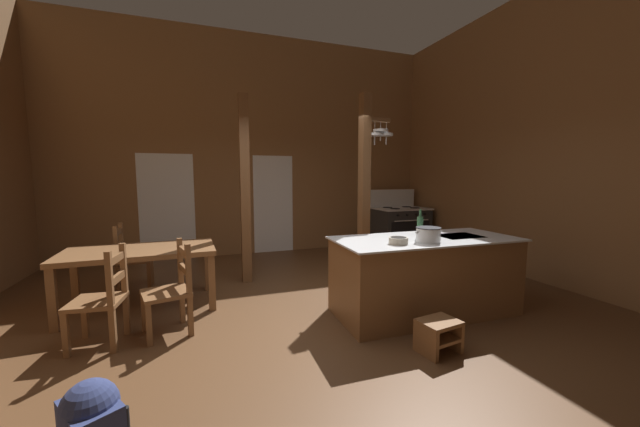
{
  "coord_description": "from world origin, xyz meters",
  "views": [
    {
      "loc": [
        -1.12,
        -3.47,
        1.62
      ],
      "look_at": [
        0.33,
        0.58,
        1.15
      ],
      "focal_mm": 19.06,
      "sensor_mm": 36.0,
      "label": 1
    }
  ],
  "objects_px": {
    "dining_table": "(141,256)",
    "bottle_tall_on_counter": "(420,227)",
    "kitchen_island": "(424,275)",
    "stove_range": "(400,228)",
    "step_stool": "(439,333)",
    "ladderback_chair_near_window": "(131,259)",
    "ladderback_chair_by_post": "(103,299)",
    "ladderback_chair_at_table_end": "(171,290)",
    "mixing_bowl_on_counter": "(398,241)",
    "stockpot_on_counter": "(428,235)"
  },
  "relations": [
    {
      "from": "mixing_bowl_on_counter",
      "to": "bottle_tall_on_counter",
      "type": "xyz_separation_m",
      "value": [
        0.42,
        0.21,
        0.1
      ]
    },
    {
      "from": "stove_range",
      "to": "dining_table",
      "type": "distance_m",
      "value": 5.21
    },
    {
      "from": "ladderback_chair_by_post",
      "to": "ladderback_chair_at_table_end",
      "type": "distance_m",
      "value": 0.6
    },
    {
      "from": "step_stool",
      "to": "mixing_bowl_on_counter",
      "type": "relative_size",
      "value": 1.95
    },
    {
      "from": "bottle_tall_on_counter",
      "to": "ladderback_chair_at_table_end",
      "type": "bearing_deg",
      "value": 170.84
    },
    {
      "from": "ladderback_chair_near_window",
      "to": "ladderback_chair_by_post",
      "type": "xyz_separation_m",
      "value": [
        0.04,
        -1.73,
        0.0
      ]
    },
    {
      "from": "kitchen_island",
      "to": "step_stool",
      "type": "bearing_deg",
      "value": -118.57
    },
    {
      "from": "step_stool",
      "to": "ladderback_chair_at_table_end",
      "type": "bearing_deg",
      "value": 151.63
    },
    {
      "from": "ladderback_chair_near_window",
      "to": "mixing_bowl_on_counter",
      "type": "relative_size",
      "value": 4.67
    },
    {
      "from": "ladderback_chair_near_window",
      "to": "ladderback_chair_by_post",
      "type": "relative_size",
      "value": 1.0
    },
    {
      "from": "kitchen_island",
      "to": "ladderback_chair_by_post",
      "type": "relative_size",
      "value": 2.3
    },
    {
      "from": "stove_range",
      "to": "bottle_tall_on_counter",
      "type": "height_order",
      "value": "stove_range"
    },
    {
      "from": "stove_range",
      "to": "bottle_tall_on_counter",
      "type": "distance_m",
      "value": 3.63
    },
    {
      "from": "kitchen_island",
      "to": "step_stool",
      "type": "distance_m",
      "value": 0.97
    },
    {
      "from": "dining_table",
      "to": "ladderback_chair_by_post",
      "type": "height_order",
      "value": "ladderback_chair_by_post"
    },
    {
      "from": "dining_table",
      "to": "mixing_bowl_on_counter",
      "type": "relative_size",
      "value": 8.49
    },
    {
      "from": "ladderback_chair_by_post",
      "to": "bottle_tall_on_counter",
      "type": "xyz_separation_m",
      "value": [
        3.3,
        -0.37,
        0.58
      ]
    },
    {
      "from": "ladderback_chair_by_post",
      "to": "mixing_bowl_on_counter",
      "type": "distance_m",
      "value": 2.98
    },
    {
      "from": "kitchen_island",
      "to": "ladderback_chair_near_window",
      "type": "distance_m",
      "value": 4.03
    },
    {
      "from": "kitchen_island",
      "to": "stove_range",
      "type": "height_order",
      "value": "stove_range"
    },
    {
      "from": "bottle_tall_on_counter",
      "to": "stove_range",
      "type": "bearing_deg",
      "value": 60.34
    },
    {
      "from": "stove_range",
      "to": "step_stool",
      "type": "xyz_separation_m",
      "value": [
        -2.14,
        -3.94,
        -0.3
      ]
    },
    {
      "from": "ladderback_chair_near_window",
      "to": "stove_range",
      "type": "bearing_deg",
      "value": 11.22
    },
    {
      "from": "ladderback_chair_by_post",
      "to": "mixing_bowl_on_counter",
      "type": "bearing_deg",
      "value": -11.37
    },
    {
      "from": "kitchen_island",
      "to": "dining_table",
      "type": "distance_m",
      "value": 3.43
    },
    {
      "from": "stockpot_on_counter",
      "to": "bottle_tall_on_counter",
      "type": "height_order",
      "value": "bottle_tall_on_counter"
    },
    {
      "from": "ladderback_chair_by_post",
      "to": "mixing_bowl_on_counter",
      "type": "xyz_separation_m",
      "value": [
        2.88,
        -0.58,
        0.49
      ]
    },
    {
      "from": "dining_table",
      "to": "bottle_tall_on_counter",
      "type": "relative_size",
      "value": 5.13
    },
    {
      "from": "kitchen_island",
      "to": "stockpot_on_counter",
      "type": "xyz_separation_m",
      "value": [
        -0.14,
        -0.22,
        0.53
      ]
    },
    {
      "from": "ladderback_chair_at_table_end",
      "to": "bottle_tall_on_counter",
      "type": "relative_size",
      "value": 2.82
    },
    {
      "from": "dining_table",
      "to": "ladderback_chair_near_window",
      "type": "bearing_deg",
      "value": 107.11
    },
    {
      "from": "kitchen_island",
      "to": "bottle_tall_on_counter",
      "type": "xyz_separation_m",
      "value": [
        -0.08,
        0.01,
        0.59
      ]
    },
    {
      "from": "stockpot_on_counter",
      "to": "mixing_bowl_on_counter",
      "type": "distance_m",
      "value": 0.37
    },
    {
      "from": "dining_table",
      "to": "ladderback_chair_at_table_end",
      "type": "relative_size",
      "value": 1.82
    },
    {
      "from": "stove_range",
      "to": "mixing_bowl_on_counter",
      "type": "xyz_separation_m",
      "value": [
        -2.19,
        -3.32,
        0.46
      ]
    },
    {
      "from": "step_stool",
      "to": "dining_table",
      "type": "relative_size",
      "value": 0.23
    },
    {
      "from": "dining_table",
      "to": "mixing_bowl_on_counter",
      "type": "bearing_deg",
      "value": -29.04
    },
    {
      "from": "kitchen_island",
      "to": "ladderback_chair_near_window",
      "type": "bearing_deg",
      "value": 148.42
    },
    {
      "from": "step_stool",
      "to": "ladderback_chair_near_window",
      "type": "xyz_separation_m",
      "value": [
        -2.98,
        2.93,
        0.27
      ]
    },
    {
      "from": "kitchen_island",
      "to": "mixing_bowl_on_counter",
      "type": "xyz_separation_m",
      "value": [
        -0.5,
        -0.2,
        0.49
      ]
    },
    {
      "from": "ladderback_chair_at_table_end",
      "to": "mixing_bowl_on_counter",
      "type": "height_order",
      "value": "mixing_bowl_on_counter"
    },
    {
      "from": "bottle_tall_on_counter",
      "to": "ladderback_chair_by_post",
      "type": "bearing_deg",
      "value": 173.54
    },
    {
      "from": "stockpot_on_counter",
      "to": "bottle_tall_on_counter",
      "type": "xyz_separation_m",
      "value": [
        0.06,
        0.23,
        0.05
      ]
    },
    {
      "from": "kitchen_island",
      "to": "stove_range",
      "type": "bearing_deg",
      "value": 61.53
    },
    {
      "from": "stove_range",
      "to": "ladderback_chair_by_post",
      "type": "bearing_deg",
      "value": -151.63
    },
    {
      "from": "ladderback_chair_near_window",
      "to": "ladderback_chair_by_post",
      "type": "height_order",
      "value": "same"
    },
    {
      "from": "stove_range",
      "to": "ladderback_chair_by_post",
      "type": "height_order",
      "value": "stove_range"
    },
    {
      "from": "dining_table",
      "to": "ladderback_chair_at_table_end",
      "type": "height_order",
      "value": "ladderback_chair_at_table_end"
    },
    {
      "from": "step_stool",
      "to": "mixing_bowl_on_counter",
      "type": "distance_m",
      "value": 0.98
    },
    {
      "from": "stove_range",
      "to": "dining_table",
      "type": "height_order",
      "value": "stove_range"
    }
  ]
}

